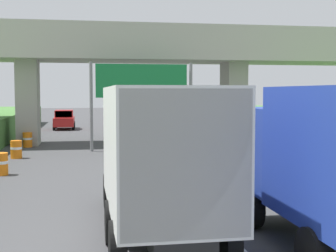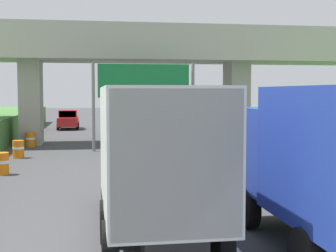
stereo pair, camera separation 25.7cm
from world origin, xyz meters
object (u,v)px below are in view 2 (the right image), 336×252
car_red (68,120)px  construction_barrel_2 (2,163)px  overhead_highway_sign (144,86)px  construction_barrel_3 (18,149)px  truck_silver (152,152)px  construction_barrel_4 (30,139)px

car_red → construction_barrel_2: (-1.52, -24.03, -0.40)m
overhead_highway_sign → construction_barrel_3: (-6.63, -2.28, -3.21)m
truck_silver → car_red: truck_silver is taller
overhead_highway_sign → construction_barrel_3: overhead_highway_sign is taller
construction_barrel_2 → construction_barrel_3: same height
construction_barrel_3 → construction_barrel_4: 4.99m
construction_barrel_2 → construction_barrel_3: size_ratio=1.00×
car_red → construction_barrel_4: (-1.61, -14.06, -0.40)m
construction_barrel_3 → car_red: bearing=85.2°
truck_silver → construction_barrel_2: size_ratio=8.11×
construction_barrel_3 → truck_silver: bearing=-70.1°
construction_barrel_3 → construction_barrel_4: (-0.01, 4.99, 0.00)m
construction_barrel_2 → construction_barrel_4: size_ratio=1.00×
truck_silver → construction_barrel_4: 19.64m
overhead_highway_sign → truck_silver: (-1.58, -16.22, -1.73)m
overhead_highway_sign → construction_barrel_2: overhead_highway_sign is taller
car_red → construction_barrel_2: size_ratio=4.56×
overhead_highway_sign → construction_barrel_4: bearing=157.9°
construction_barrel_2 → overhead_highway_sign: bearing=47.9°
car_red → construction_barrel_4: size_ratio=4.56×
construction_barrel_3 → construction_barrel_4: size_ratio=1.00×
construction_barrel_2 → construction_barrel_3: (-0.08, 4.99, 0.00)m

